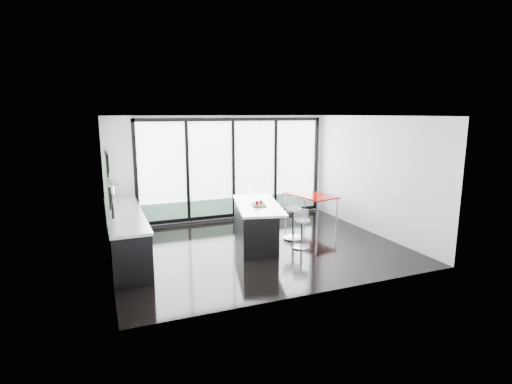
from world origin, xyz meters
name	(u,v)px	position (x,y,z in m)	size (l,w,h in m)	color
floor	(257,246)	(0.00, 0.00, 0.00)	(6.00, 5.00, 0.00)	black
ceiling	(257,116)	(0.00, 0.00, 2.80)	(6.00, 5.00, 0.00)	white
wall_back	(232,173)	(0.27, 2.47, 1.27)	(6.00, 0.09, 2.80)	silver
wall_front	(318,209)	(0.00, -2.50, 1.40)	(6.00, 0.00, 2.80)	silver
wall_left	(106,183)	(-2.97, 0.27, 1.56)	(0.26, 5.00, 2.80)	silver
wall_right	(373,175)	(3.00, 0.00, 1.40)	(0.00, 5.00, 2.80)	silver
counter_cabinets	(126,235)	(-2.67, 0.40, 0.46)	(0.69, 3.24, 1.36)	black
island	(255,223)	(0.06, 0.29, 0.45)	(1.41, 2.32, 1.15)	black
bar_stool_near	(302,233)	(0.87, -0.42, 0.32)	(0.40, 0.40, 0.63)	silver
bar_stool_far	(293,223)	(0.99, 0.21, 0.36)	(0.46, 0.46, 0.73)	silver
red_table	(311,208)	(2.11, 1.39, 0.37)	(0.78, 1.37, 0.74)	#9F0B02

